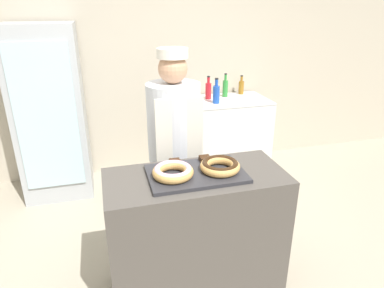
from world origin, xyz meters
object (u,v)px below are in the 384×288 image
(baker_person, at_px, (175,151))
(donut_light_glaze, at_px, (173,171))
(bottle_red, at_px, (208,90))
(bottle_green, at_px, (225,88))
(brownie_back_left, at_px, (175,162))
(bottle_amber, at_px, (241,87))
(bottle_blue, at_px, (216,94))
(serving_tray, at_px, (196,174))
(donut_chocolate_glaze, at_px, (220,165))
(beverage_fridge, at_px, (51,114))
(brownie_back_right, at_px, (205,159))
(chest_freezer, at_px, (227,135))

(baker_person, bearing_deg, donut_light_glaze, -103.45)
(bottle_red, distance_m, bottle_green, 0.23)
(brownie_back_left, xyz_separation_m, bottle_red, (0.78, 1.71, 0.05))
(bottle_amber, bearing_deg, baker_person, -129.20)
(bottle_blue, distance_m, bottle_green, 0.32)
(brownie_back_left, relative_size, bottle_blue, 0.25)
(serving_tray, height_order, donut_chocolate_glaze, donut_chocolate_glaze)
(donut_light_glaze, relative_size, beverage_fridge, 0.15)
(donut_chocolate_glaze, relative_size, bottle_blue, 0.92)
(bottle_blue, height_order, bottle_green, bottle_blue)
(donut_light_glaze, relative_size, bottle_green, 0.93)
(bottle_green, bearing_deg, brownie_back_left, -120.02)
(bottle_red, distance_m, bottle_amber, 0.48)
(donut_light_glaze, distance_m, bottle_green, 2.19)
(brownie_back_right, xyz_separation_m, bottle_amber, (1.04, 1.82, 0.04))
(brownie_back_left, xyz_separation_m, bottle_blue, (0.81, 1.50, 0.06))
(baker_person, xyz_separation_m, bottle_red, (0.70, 1.31, 0.14))
(donut_chocolate_glaze, bearing_deg, bottle_blue, 71.75)
(brownie_back_right, relative_size, beverage_fridge, 0.04)
(chest_freezer, bearing_deg, beverage_fridge, -179.81)
(brownie_back_left, relative_size, bottle_amber, 0.31)
(donut_light_glaze, bearing_deg, donut_chocolate_glaze, 0.00)
(donut_light_glaze, xyz_separation_m, baker_person, (0.13, 0.56, -0.11))
(donut_chocolate_glaze, distance_m, baker_person, 0.60)
(baker_person, bearing_deg, bottle_blue, 56.66)
(donut_chocolate_glaze, height_order, bottle_blue, bottle_blue)
(donut_chocolate_glaze, height_order, chest_freezer, donut_chocolate_glaze)
(beverage_fridge, relative_size, bottle_green, 6.38)
(donut_light_glaze, xyz_separation_m, chest_freezer, (1.06, 1.78, -0.52))
(brownie_back_right, height_order, bottle_amber, bottle_amber)
(donut_chocolate_glaze, relative_size, baker_person, 0.16)
(serving_tray, relative_size, bottle_green, 2.23)
(brownie_back_left, relative_size, baker_person, 0.04)
(chest_freezer, xyz_separation_m, bottle_blue, (-0.20, -0.11, 0.56))
(bottle_blue, bearing_deg, bottle_green, 51.39)
(serving_tray, bearing_deg, bottle_amber, 59.89)
(brownie_back_left, height_order, brownie_back_right, same)
(donut_chocolate_glaze, height_order, bottle_amber, bottle_amber)
(donut_chocolate_glaze, height_order, brownie_back_right, donut_chocolate_glaze)
(beverage_fridge, distance_m, bottle_red, 1.75)
(beverage_fridge, xyz_separation_m, bottle_red, (1.74, 0.10, 0.11))
(donut_light_glaze, distance_m, bottle_red, 2.05)
(brownie_back_right, height_order, beverage_fridge, beverage_fridge)
(donut_light_glaze, height_order, bottle_amber, bottle_amber)
(baker_person, bearing_deg, beverage_fridge, 130.59)
(brownie_back_right, relative_size, chest_freezer, 0.08)
(brownie_back_right, xyz_separation_m, baker_person, (-0.13, 0.40, -0.09))
(bottle_blue, relative_size, bottle_red, 1.06)
(bottle_blue, bearing_deg, donut_chocolate_glaze, -108.25)
(serving_tray, xyz_separation_m, beverage_fridge, (-1.06, 1.76, -0.03))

